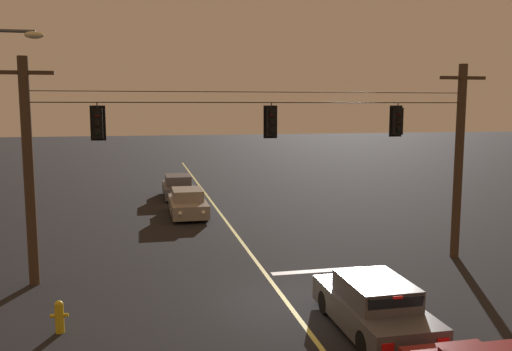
% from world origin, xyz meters
% --- Properties ---
extents(ground_plane, '(180.00, 180.00, 0.00)m').
position_xyz_m(ground_plane, '(0.00, 0.00, 0.00)').
color(ground_plane, black).
extents(lane_centre_stripe, '(0.14, 60.00, 0.01)m').
position_xyz_m(lane_centre_stripe, '(0.00, 9.41, 0.00)').
color(lane_centre_stripe, '#D1C64C').
rests_on(lane_centre_stripe, ground).
extents(stop_bar_paint, '(3.40, 0.36, 0.01)m').
position_xyz_m(stop_bar_paint, '(1.90, 2.81, 0.00)').
color(stop_bar_paint, silver).
rests_on(stop_bar_paint, ground).
extents(signal_span_assembly, '(16.80, 0.32, 7.21)m').
position_xyz_m(signal_span_assembly, '(0.00, 3.41, 3.75)').
color(signal_span_assembly, '#423021').
rests_on(signal_span_assembly, ground).
extents(traffic_light_leftmost, '(0.48, 0.41, 1.22)m').
position_xyz_m(traffic_light_leftmost, '(-5.37, 3.39, 5.15)').
color(traffic_light_leftmost, black).
extents(traffic_light_left_inner, '(0.48, 0.41, 1.22)m').
position_xyz_m(traffic_light_left_inner, '(0.32, 3.39, 5.15)').
color(traffic_light_left_inner, black).
extents(traffic_light_centre, '(0.48, 0.41, 1.22)m').
position_xyz_m(traffic_light_centre, '(4.98, 3.39, 5.15)').
color(traffic_light_centre, black).
extents(car_waiting_near_lane, '(1.80, 4.33, 1.39)m').
position_xyz_m(car_waiting_near_lane, '(1.61, -2.26, 0.65)').
color(car_waiting_near_lane, '#4C4C51').
rests_on(car_waiting_near_lane, ground).
extents(car_oncoming_lead, '(1.80, 4.42, 1.39)m').
position_xyz_m(car_oncoming_lead, '(-1.74, 13.23, 0.65)').
color(car_oncoming_lead, gray).
rests_on(car_oncoming_lead, ground).
extents(car_oncoming_trailing, '(1.80, 4.42, 1.39)m').
position_xyz_m(car_oncoming_trailing, '(-1.83, 18.94, 0.65)').
color(car_oncoming_trailing, '#4C4C51').
rests_on(car_oncoming_trailing, ground).
extents(fire_hydrant, '(0.44, 0.22, 0.84)m').
position_xyz_m(fire_hydrant, '(-6.17, -0.66, 0.44)').
color(fire_hydrant, gold).
rests_on(fire_hydrant, ground).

